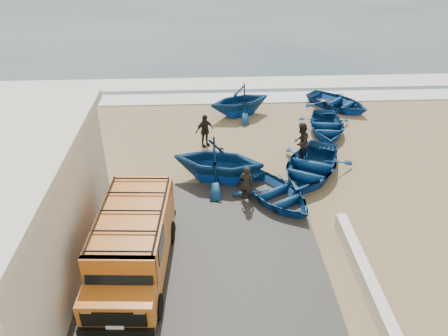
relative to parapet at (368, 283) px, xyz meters
name	(u,v)px	position (x,y,z in m)	size (l,w,h in m)	color
ground	(199,230)	(-5.00, 3.00, -0.28)	(160.00, 160.00, 0.00)	#937B55
slab	(134,273)	(-7.00, 1.00, -0.25)	(12.00, 10.00, 0.05)	#3A3836
surf_line	(199,99)	(-5.00, 15.00, -0.25)	(180.00, 1.60, 0.06)	white
surf_wash	(199,84)	(-5.00, 17.50, -0.26)	(180.00, 2.20, 0.04)	white
parapet	(368,283)	(0.00, 0.00, 0.00)	(0.35, 6.00, 0.55)	silver
van	(133,242)	(-6.94, 1.14, 0.90)	(2.30, 5.19, 2.18)	orange
boat_near_left	(276,194)	(-2.04, 4.60, 0.09)	(2.52, 3.53, 0.73)	navy
boat_near_right	(310,166)	(-0.32, 6.44, 0.17)	(3.06, 4.29, 0.89)	navy
boat_mid_left	(218,160)	(-4.19, 6.18, 0.70)	(3.20, 3.71, 1.95)	navy
boat_mid_right	(326,126)	(1.36, 10.35, 0.10)	(2.59, 3.62, 0.75)	navy
boat_far_left	(240,100)	(-2.80, 12.65, 0.60)	(2.88, 3.34, 1.76)	navy
boat_far_right	(338,102)	(2.73, 13.30, 0.10)	(2.60, 3.64, 0.75)	navy
fisherman_front	(247,184)	(-3.17, 4.76, 0.48)	(0.55, 0.36, 1.51)	black
fisherman_middle	(301,142)	(-0.50, 7.75, 0.61)	(0.86, 0.67, 1.77)	black
fisherman_back	(205,131)	(-4.70, 9.27, 0.52)	(0.93, 0.39, 1.59)	black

